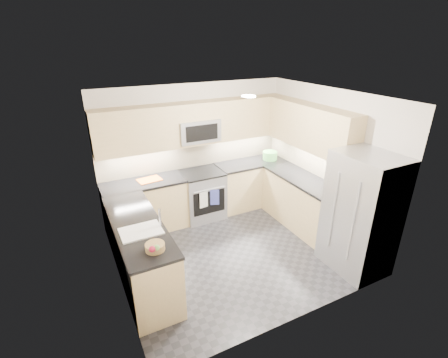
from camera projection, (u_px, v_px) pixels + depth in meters
floor at (234, 250)px, 5.36m from camera, size 3.60×3.20×0.00m
ceiling at (236, 96)px, 4.36m from camera, size 3.60×3.20×0.02m
wall_back at (194, 151)px, 6.16m from camera, size 3.60×0.02×2.50m
wall_front at (305, 234)px, 3.55m from camera, size 3.60×0.02×2.50m
wall_left at (110, 207)px, 4.11m from camera, size 0.02×3.20×2.50m
wall_right at (326, 162)px, 5.61m from camera, size 0.02×3.20×2.50m
base_cab_back_left at (146, 207)px, 5.79m from camera, size 1.42×0.60×0.90m
base_cab_back_right at (250, 184)px, 6.69m from camera, size 1.42×0.60×0.90m
base_cab_right at (302, 203)px, 5.92m from camera, size 0.60×1.70×0.90m
base_cab_peninsula at (140, 253)px, 4.55m from camera, size 0.60×2.00×0.90m
countertop_back_left at (143, 183)px, 5.60m from camera, size 1.42×0.63×0.04m
countertop_back_right at (251, 163)px, 6.50m from camera, size 1.42×0.63×0.04m
countertop_right at (305, 180)px, 5.74m from camera, size 0.63×1.70×0.04m
countertop_peninsula at (137, 224)px, 4.37m from camera, size 0.63×2.00×0.04m
upper_cab_back at (197, 123)px, 5.79m from camera, size 3.60×0.35×0.75m
upper_cab_right at (311, 127)px, 5.53m from camera, size 0.35×1.95×0.75m
backsplash_back at (194, 154)px, 6.18m from camera, size 3.60×0.01×0.51m
backsplash_right at (308, 157)px, 5.99m from camera, size 0.01×2.30×0.51m
gas_range at (202, 195)px, 6.22m from camera, size 0.76×0.65×0.91m
range_cooktop at (201, 173)px, 6.03m from camera, size 0.76×0.65×0.03m
oven_door_glass at (209, 202)px, 5.95m from camera, size 0.62×0.02×0.45m
oven_handle at (210, 189)px, 5.83m from camera, size 0.60×0.02×0.02m
microwave at (198, 130)px, 5.82m from camera, size 0.76×0.40×0.40m
microwave_door at (202, 133)px, 5.65m from camera, size 0.60×0.01×0.28m
refrigerator at (361, 214)px, 4.66m from camera, size 0.70×0.90×1.80m
fridge_handle_left at (353, 223)px, 4.34m from camera, size 0.02×0.02×1.20m
fridge_handle_right at (333, 211)px, 4.64m from camera, size 0.02×0.02×1.20m
sink_basin at (142, 236)px, 4.18m from camera, size 0.52×0.38×0.16m
faucet at (160, 218)px, 4.21m from camera, size 0.03×0.03×0.28m
utensil_bowl at (270, 155)px, 6.60m from camera, size 0.32×0.32×0.17m
cutting_board at (149, 180)px, 5.66m from camera, size 0.42×0.32×0.01m
fruit_basket at (155, 247)px, 3.79m from camera, size 0.29×0.29×0.08m
fruit_apple at (152, 249)px, 3.62m from camera, size 0.08×0.08×0.08m
fruit_pear at (157, 248)px, 3.65m from camera, size 0.07×0.07×0.07m
dish_towel_check at (204, 200)px, 5.82m from camera, size 0.16×0.03×0.30m
dish_towel_blue at (215, 197)px, 5.92m from camera, size 0.15×0.07×0.30m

